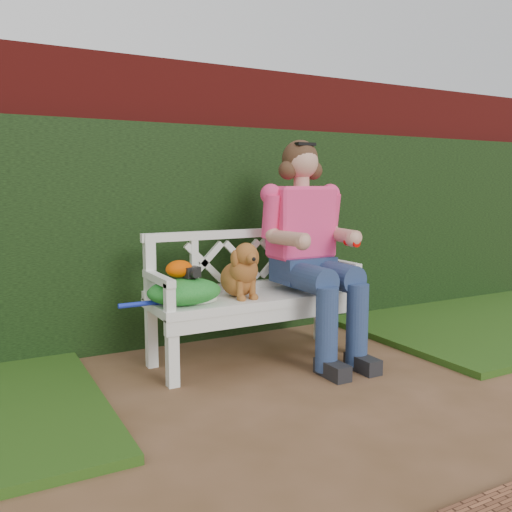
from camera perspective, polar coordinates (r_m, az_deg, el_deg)
name	(u,v)px	position (r m, az deg, el deg)	size (l,w,h in m)	color
ground	(331,409)	(3.17, 7.94, -15.66)	(60.00, 60.00, 0.00)	brown
brick_wall	(199,202)	(4.58, -6.06, 5.67)	(10.00, 0.30, 2.20)	maroon
ivy_hedge	(209,234)	(4.40, -4.92, 2.35)	(10.00, 0.18, 1.70)	#1E3E13
grass_right	(487,319)	(5.40, 23.11, -6.16)	(2.60, 2.00, 0.05)	#153610
garden_bench	(256,327)	(3.87, 0.00, -7.50)	(1.58, 0.60, 0.48)	white
seated_woman	(305,245)	(3.95, 5.19, 1.19)	(0.69, 0.91, 1.62)	#FF5D68
dog	(240,269)	(3.69, -1.70, -1.38)	(0.26, 0.35, 0.39)	olive
tennis_racket	(186,299)	(3.60, -7.36, -4.53)	(0.69, 0.29, 0.03)	white
green_bag	(184,291)	(3.54, -7.55, -3.65)	(0.49, 0.38, 0.17)	#147C18
camera_item	(191,272)	(3.53, -6.84, -1.69)	(0.10, 0.08, 0.07)	black
baseball_glove	(179,269)	(3.54, -8.08, -1.35)	(0.18, 0.13, 0.11)	#D44600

